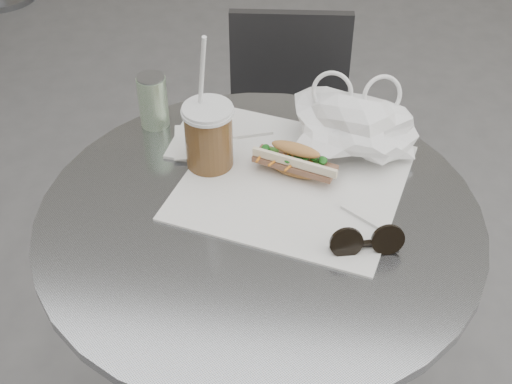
# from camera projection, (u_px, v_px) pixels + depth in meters

# --- Properties ---
(cafe_table) EXTENTS (0.76, 0.76, 0.74)m
(cafe_table) POSITION_uv_depth(u_px,v_px,m) (259.00, 319.00, 1.39)
(cafe_table) COLOR slate
(cafe_table) RESTS_ON ground
(chair_far) EXTENTS (0.39, 0.41, 0.75)m
(chair_far) POSITION_uv_depth(u_px,v_px,m) (286.00, 178.00, 1.92)
(chair_far) COLOR #303032
(chair_far) RESTS_ON ground
(sandwich_paper) EXTENTS (0.45, 0.43, 0.00)m
(sandwich_paper) POSITION_uv_depth(u_px,v_px,m) (293.00, 182.00, 1.27)
(sandwich_paper) COLOR white
(sandwich_paper) RESTS_ON cafe_table
(banh_mi) EXTENTS (0.20, 0.12, 0.06)m
(banh_mi) POSITION_uv_depth(u_px,v_px,m) (295.00, 161.00, 1.27)
(banh_mi) COLOR #B18543
(banh_mi) RESTS_ON sandwich_paper
(iced_coffee) EXTENTS (0.09, 0.09, 0.27)m
(iced_coffee) POSITION_uv_depth(u_px,v_px,m) (209.00, 136.00, 1.27)
(iced_coffee) COLOR brown
(iced_coffee) RESTS_ON cafe_table
(sunglasses) EXTENTS (0.12, 0.05, 0.05)m
(sunglasses) POSITION_uv_depth(u_px,v_px,m) (366.00, 242.00, 1.13)
(sunglasses) COLOR black
(sunglasses) RESTS_ON cafe_table
(plastic_bag) EXTENTS (0.24, 0.19, 0.11)m
(plastic_bag) POSITION_uv_depth(u_px,v_px,m) (354.00, 127.00, 1.31)
(plastic_bag) COLOR white
(plastic_bag) RESTS_ON cafe_table
(napkin_stack) EXTENTS (0.13, 0.13, 0.01)m
(napkin_stack) POSITION_uv_depth(u_px,v_px,m) (203.00, 143.00, 1.35)
(napkin_stack) COLOR white
(napkin_stack) RESTS_ON cafe_table
(drink_can) EXTENTS (0.06, 0.06, 0.11)m
(drink_can) POSITION_uv_depth(u_px,v_px,m) (153.00, 101.00, 1.37)
(drink_can) COLOR #5C9054
(drink_can) RESTS_ON cafe_table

